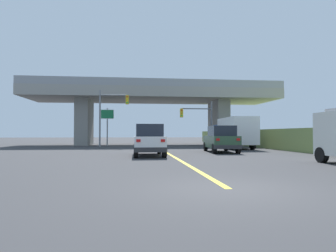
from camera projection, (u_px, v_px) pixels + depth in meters
ground at (153, 145)px, 38.86m from camera, size 160.00×160.00×0.00m
overpass_bridge at (153, 101)px, 39.00m from camera, size 31.41×8.78×7.89m
lane_divider_stripe at (168, 153)px, 21.72m from camera, size 0.20×28.23×0.01m
suv_lead at (149, 140)px, 19.38m from camera, size 1.93×4.83×2.02m
suv_crossing at (221, 139)px, 23.06m from camera, size 2.28×4.91×2.02m
box_truck at (234, 132)px, 28.77m from camera, size 2.33×7.10×2.93m
traffic_signal_nearside at (200, 118)px, 32.85m from camera, size 3.59×0.36×5.02m
traffic_signal_farside at (109, 110)px, 31.44m from camera, size 3.08×0.36×6.02m
highway_sign at (107, 118)px, 34.97m from camera, size 1.51×0.17×4.41m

